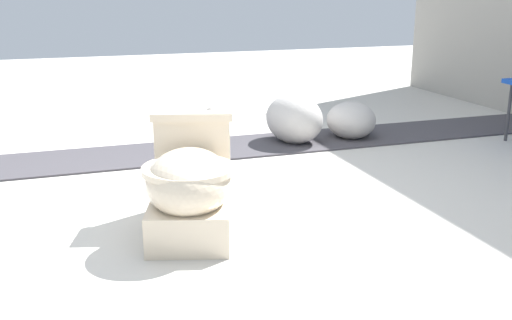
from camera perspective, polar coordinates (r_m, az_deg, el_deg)
The scene contains 5 objects.
ground_plane at distance 2.88m, azimuth -5.18°, elevation -5.22°, with size 14.00×14.00×0.00m, color beige.
gravel_strip at distance 4.03m, azimuth -2.05°, elevation 1.24°, with size 0.56×8.00×0.01m, color #423F44.
toilet at distance 2.62m, azimuth -6.23°, elevation -2.28°, with size 0.71×0.54×0.52m.
boulder_near at distance 4.31m, azimuth 9.04°, elevation 3.76°, with size 0.37×0.34×0.26m, color #B7B2AD.
boulder_far at distance 4.13m, azimuth 3.66°, elevation 3.93°, with size 0.45×0.35×0.34m, color #B7B2AD.
Camera 1 is at (2.61, -0.61, 1.05)m, focal length 42.00 mm.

